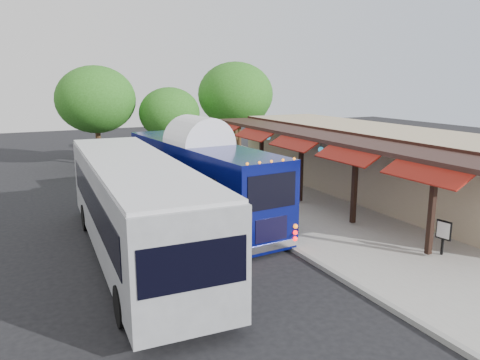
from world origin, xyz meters
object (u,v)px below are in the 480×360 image
ped_b (268,201)px  ped_d (212,154)px  city_bus (135,205)px  ped_c (218,160)px  ped_a (276,198)px  sign_board (444,232)px  coach_bus (199,175)px

ped_b → ped_d: 12.56m
city_bus → ped_c: city_bus is taller
ped_a → ped_b: ped_b is taller
city_bus → ped_c: bearing=56.9°
city_bus → ped_b: 5.98m
city_bus → ped_a: bearing=14.3°
city_bus → sign_board: 10.66m
coach_bus → ped_b: coach_bus is taller
ped_d → sign_board: (1.05, -18.13, -0.14)m
ped_c → sign_board: bearing=76.7°
coach_bus → sign_board: size_ratio=9.32×
ped_c → sign_board: size_ratio=1.51×
coach_bus → ped_d: size_ratio=5.87×
coach_bus → city_bus: (-3.72, -3.48, -0.03)m
city_bus → ped_d: 15.78m
coach_bus → ped_a: 3.52m
ped_a → coach_bus: bearing=137.4°
ped_a → ped_d: 12.13m
ped_a → ped_d: ped_d is taller
coach_bus → ped_c: coach_bus is taller
ped_b → ped_d: size_ratio=0.96×
ped_b → ped_d: (2.59, 12.29, 0.04)m
ped_b → city_bus: bearing=21.9°
ped_b → ped_c: bearing=-90.1°
ped_d → sign_board: 18.16m
ped_a → ped_c: same height
city_bus → ped_b: (5.83, 1.03, -0.82)m
ped_c → coach_bus: bearing=42.6°
city_bus → ped_c: 13.84m
coach_bus → ped_d: (4.70, 9.84, -0.82)m
ped_b → ped_c: size_ratio=1.01×
city_bus → ped_b: city_bus is taller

